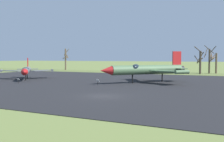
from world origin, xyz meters
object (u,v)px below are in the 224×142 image
at_px(jet_fighter_front_left, 26,70).
at_px(info_placard_front_left, 18,80).
at_px(info_placard_front_right, 98,82).
at_px(jet_fighter_front_right, 146,69).

distance_m(jet_fighter_front_left, info_placard_front_left, 8.66).
relative_size(jet_fighter_front_left, info_placard_front_left, 12.85).
bearing_deg(info_placard_front_left, info_placard_front_right, 13.01).
relative_size(jet_fighter_front_left, info_placard_front_right, 11.71).
xyz_separation_m(jet_fighter_front_left, jet_fighter_front_right, (24.25, 4.14, 0.50)).
bearing_deg(info_placard_front_left, jet_fighter_front_right, 29.97).
bearing_deg(info_placard_front_right, jet_fighter_front_left, 168.51).
bearing_deg(jet_fighter_front_left, info_placard_front_right, -11.49).
distance_m(jet_fighter_front_left, info_placard_front_right, 19.22).
distance_m(info_placard_front_left, jet_fighter_front_right, 22.43).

